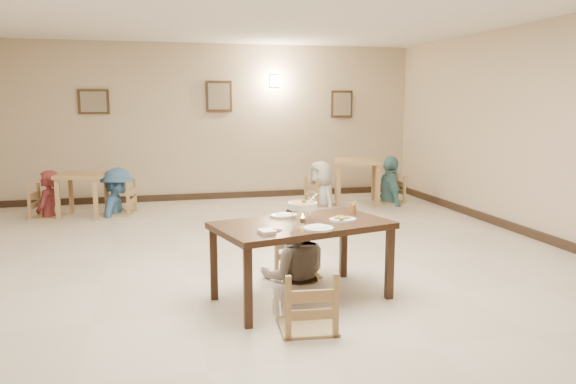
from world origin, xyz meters
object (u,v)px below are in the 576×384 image
object	(u,v)px
bg_chair_ll	(47,187)
chair_far	(297,237)
bg_table_left	(82,182)
bg_diner_b	(117,168)
drink_glass	(352,208)
bg_chair_lr	(117,183)
bg_diner_a	(46,170)
curry_warmer	(303,206)
bg_diner_d	(391,156)
bg_chair_rl	(321,179)
bg_diner_c	(321,161)
bg_table_right	(357,167)
chair_near	(308,271)
main_diner	(295,206)
bg_chair_rr	(391,177)
main_table	(302,231)

from	to	relation	value
bg_chair_ll	chair_far	bearing A→B (deg)	-130.03
bg_table_left	bg_diner_b	bearing A→B (deg)	7.27
drink_glass	bg_chair_lr	bearing A→B (deg)	119.21
bg_chair_lr	bg_diner_a	world-z (taller)	bg_diner_a
curry_warmer	bg_diner_a	distance (m)	5.61
chair_far	bg_diner_d	size ratio (longest dim) A/B	0.50
chair_far	bg_diner_d	xyz separation A→B (m)	(2.89, 4.01, 0.45)
bg_chair_lr	bg_diner_b	xyz separation A→B (m)	(0.00, 0.00, 0.26)
bg_chair_rl	bg_chair_lr	bearing A→B (deg)	71.75
bg_chair_lr	bg_diner_a	bearing A→B (deg)	-73.86
bg_diner_c	bg_diner_d	world-z (taller)	bg_diner_d
chair_far	bg_table_right	xyz separation A→B (m)	(2.21, 4.02, 0.25)
chair_near	bg_diner_d	xyz separation A→B (m)	(3.18, 5.44, 0.38)
main_diner	bg_table_left	bearing A→B (deg)	-48.01
chair_far	bg_chair_ll	size ratio (longest dim) A/B	0.85
chair_near	bg_chair_rr	distance (m)	6.30
curry_warmer	bg_table_left	bearing A→B (deg)	118.47
drink_glass	bg_chair_rr	xyz separation A→B (m)	(2.44, 4.50, -0.34)
curry_warmer	bg_chair_rr	size ratio (longest dim) A/B	0.32
main_table	curry_warmer	xyz separation A→B (m)	(0.02, 0.06, 0.23)
chair_near	bg_diner_a	size ratio (longest dim) A/B	0.64
chair_far	main_diner	world-z (taller)	main_diner
chair_near	main_diner	world-z (taller)	main_diner
bg_chair_rr	bg_diner_b	bearing A→B (deg)	-87.06
drink_glass	bg_table_right	world-z (taller)	drink_glass
chair_far	bg_diner_d	bearing A→B (deg)	44.56
bg_diner_b	bg_table_left	bearing A→B (deg)	111.57
main_diner	bg_diner_c	distance (m)	4.44
bg_chair_rr	bg_diner_d	bearing A→B (deg)	-86.46
bg_diner_b	bg_diner_c	bearing A→B (deg)	-75.07
bg_chair_lr	bg_diner_b	distance (m)	0.26
drink_glass	bg_diner_d	world-z (taller)	bg_diner_d
drink_glass	bg_table_left	bearing A→B (deg)	124.68
main_table	bg_chair_ll	distance (m)	5.65
bg_diner_c	main_table	bearing A→B (deg)	-37.12
bg_table_right	drink_glass	bearing A→B (deg)	-111.33
chair_near	bg_diner_c	xyz separation A→B (m)	(1.82, 5.53, 0.32)
bg_table_right	bg_chair_rl	size ratio (longest dim) A/B	1.06
bg_diner_c	main_diner	bearing A→B (deg)	-38.66
bg_table_right	bg_chair_lr	distance (m)	4.31
chair_far	main_diner	size ratio (longest dim) A/B	0.55
bg_diner_b	bg_diner_a	bearing A→B (deg)	106.10
bg_chair_rr	bg_diner_d	world-z (taller)	bg_diner_d
bg_chair_rr	bg_diner_a	xyz separation A→B (m)	(-6.09, 0.02, 0.30)
chair_near	bg_diner_b	xyz separation A→B (m)	(-1.80, 5.49, 0.29)
bg_diner_a	curry_warmer	bearing A→B (deg)	46.74
bg_chair_ll	bg_chair_lr	bearing A→B (deg)	-76.77
drink_glass	bg_table_left	size ratio (longest dim) A/B	0.16
bg_table_left	bg_chair_ll	world-z (taller)	bg_chair_ll
bg_chair_ll	bg_diner_d	xyz separation A→B (m)	(6.09, -0.02, 0.37)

